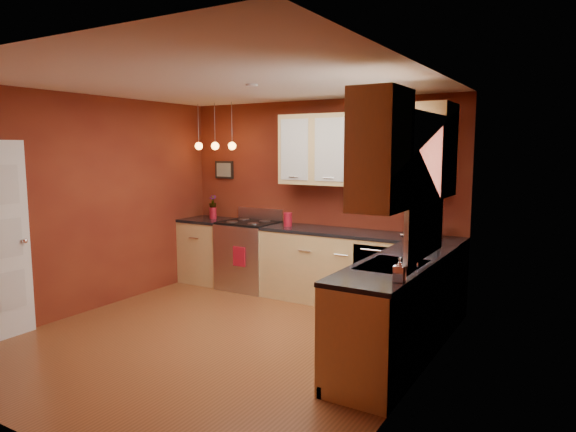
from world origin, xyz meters
The scene contains 26 objects.
floor centered at (0.00, 0.00, 0.00)m, with size 4.20×4.20×0.00m, color brown.
ceiling centered at (0.00, 0.00, 2.60)m, with size 4.00×4.20×0.02m, color silver.
wall_back centered at (0.00, 2.10, 1.30)m, with size 4.00×0.02×2.60m, color maroon.
wall_front centered at (0.00, -2.10, 1.30)m, with size 4.00×0.02×2.60m, color maroon.
wall_left centered at (-2.00, 0.00, 1.30)m, with size 0.02×4.20×2.60m, color maroon.
wall_right centered at (2.00, 0.00, 1.30)m, with size 0.02×4.20×2.60m, color maroon.
base_cabinets_back_left centered at (-1.65, 1.80, 0.45)m, with size 0.70×0.60×0.90m, color tan.
base_cabinets_back_right centered at (0.73, 1.80, 0.45)m, with size 2.54×0.60×0.90m, color tan.
base_cabinets_right centered at (1.70, 0.45, 0.45)m, with size 0.60×2.10×0.90m, color tan.
counter_back_left centered at (-1.65, 1.80, 0.92)m, with size 0.70×0.62×0.04m, color black.
counter_back_right centered at (0.73, 1.80, 0.92)m, with size 2.54×0.62×0.04m, color black.
counter_right centered at (1.70, 0.45, 0.92)m, with size 0.62×2.10×0.04m, color black.
gas_range centered at (-0.92, 1.80, 0.48)m, with size 0.76×0.64×1.11m.
dishwasher_front centered at (1.10, 1.51, 0.45)m, with size 0.60×0.02×0.80m, color #B5B5BA.
sink centered at (1.70, 0.30, 0.92)m, with size 0.50×0.70×0.33m.
window centered at (1.97, 0.30, 1.69)m, with size 0.06×1.02×1.22m.
upper_cabinets_back centered at (0.60, 1.93, 1.95)m, with size 2.00×0.35×0.90m, color tan.
upper_cabinets_right centered at (1.82, 0.32, 1.95)m, with size 0.35×1.95×0.90m, color tan.
wall_picture centered at (-1.55, 2.08, 1.65)m, with size 0.32×0.03×0.26m, color black.
pendant_lights centered at (-1.45, 1.75, 2.01)m, with size 0.71×0.11×0.66m.
red_canister centered at (-0.27, 1.78, 1.03)m, with size 0.12×0.12×0.18m.
red_vase centered at (-1.60, 1.86, 1.02)m, with size 0.10×0.10×0.17m, color maroon.
flowers centered at (-1.60, 1.86, 1.19)m, with size 0.11×0.11×0.20m, color maroon.
coffee_maker centered at (1.64, 1.84, 1.05)m, with size 0.16×0.16×0.23m.
soap_pump centered at (1.95, -0.25, 1.04)m, with size 0.09×0.09×0.19m, color white.
dish_towel centered at (-0.85, 1.47, 0.52)m, with size 0.20×0.01×0.27m, color maroon.
Camera 1 is at (3.19, -4.01, 1.96)m, focal length 32.00 mm.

